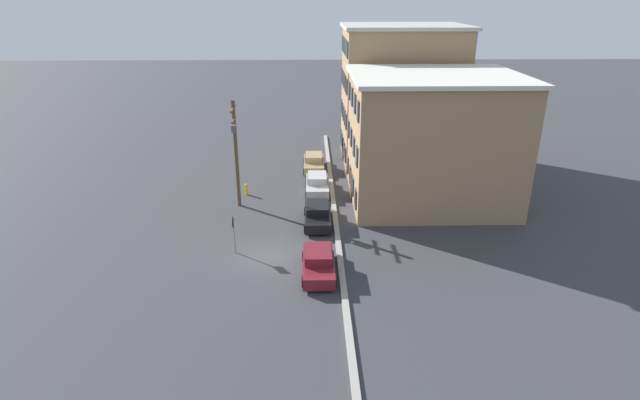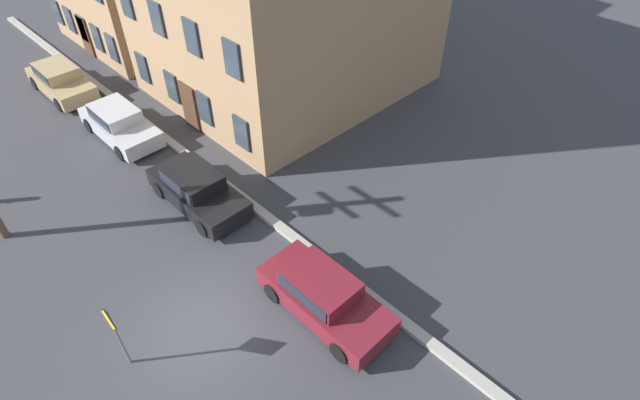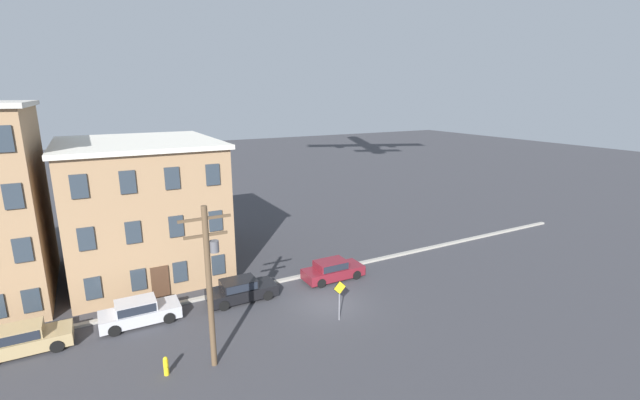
# 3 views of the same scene
# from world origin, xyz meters

# --- Properties ---
(ground_plane) EXTENTS (200.00, 200.00, 0.00)m
(ground_plane) POSITION_xyz_m (0.00, 0.00, 0.00)
(ground_plane) COLOR #38383D
(kerb_strip) EXTENTS (56.00, 0.36, 0.16)m
(kerb_strip) POSITION_xyz_m (0.00, 4.50, 0.08)
(kerb_strip) COLOR #9E998E
(kerb_strip) RESTS_ON ground_plane
(apartment_corner) EXTENTS (8.90, 11.13, 12.58)m
(apartment_corner) POSITION_xyz_m (-19.60, 11.30, 6.30)
(apartment_corner) COLOR #9E7A56
(apartment_corner) RESTS_ON ground_plane
(apartment_midblock) EXTENTS (10.74, 12.43, 9.77)m
(apartment_midblock) POSITION_xyz_m (-9.27, 11.95, 4.90)
(apartment_midblock) COLOR #9E7A56
(apartment_midblock) RESTS_ON ground_plane
(car_tan) EXTENTS (4.40, 1.92, 1.43)m
(car_tan) POSITION_xyz_m (-16.52, 3.06, 0.75)
(car_tan) COLOR tan
(car_tan) RESTS_ON ground_plane
(car_silver) EXTENTS (4.40, 1.92, 1.43)m
(car_silver) POSITION_xyz_m (-10.90, 3.29, 0.75)
(car_silver) COLOR #B7B7BC
(car_silver) RESTS_ON ground_plane
(car_black) EXTENTS (4.40, 1.92, 1.43)m
(car_black) POSITION_xyz_m (-4.77, 3.21, 0.75)
(car_black) COLOR black
(car_black) RESTS_ON ground_plane
(car_maroon) EXTENTS (4.40, 1.92, 1.43)m
(car_maroon) POSITION_xyz_m (2.05, 3.15, 0.75)
(car_maroon) COLOR maroon
(car_maroon) RESTS_ON ground_plane
(caution_sign) EXTENTS (0.85, 0.08, 2.52)m
(caution_sign) POSITION_xyz_m (-0.50, -2.05, 1.66)
(caution_sign) COLOR slate
(caution_sign) RESTS_ON ground_plane
(utility_pole) EXTENTS (2.40, 0.44, 8.14)m
(utility_pole) POSITION_xyz_m (-8.08, -2.76, 4.58)
(utility_pole) COLOR brown
(utility_pole) RESTS_ON ground_plane
(fire_hydrant) EXTENTS (0.24, 0.34, 0.96)m
(fire_hydrant) POSITION_xyz_m (-10.34, -2.46, 0.48)
(fire_hydrant) COLOR yellow
(fire_hydrant) RESTS_ON ground_plane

